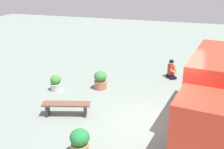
# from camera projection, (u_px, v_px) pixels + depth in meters

# --- Properties ---
(ground_plane) EXTENTS (40.00, 40.00, 0.00)m
(ground_plane) POSITION_uv_depth(u_px,v_px,m) (158.00, 124.00, 9.49)
(ground_plane) COLOR gray
(food_truck) EXTENTS (3.21, 5.36, 2.40)m
(food_truck) POSITION_uv_depth(u_px,v_px,m) (221.00, 98.00, 8.73)
(food_truck) COLOR red
(food_truck) RESTS_ON ground_plane
(person_customer) EXTENTS (0.66, 0.78, 0.89)m
(person_customer) POSITION_uv_depth(u_px,v_px,m) (171.00, 70.00, 13.46)
(person_customer) COLOR black
(person_customer) RESTS_ON ground_plane
(planter_flowering_near) EXTENTS (0.48, 0.48, 0.68)m
(planter_flowering_near) POSITION_uv_depth(u_px,v_px,m) (56.00, 83.00, 12.03)
(planter_flowering_near) COLOR silver
(planter_flowering_near) RESTS_ON ground_plane
(planter_flowering_far) EXTENTS (0.56, 0.56, 0.78)m
(planter_flowering_far) POSITION_uv_depth(u_px,v_px,m) (80.00, 141.00, 7.83)
(planter_flowering_far) COLOR #B67F49
(planter_flowering_far) RESTS_ON ground_plane
(planter_flowering_side) EXTENTS (0.56, 0.56, 0.80)m
(planter_flowering_side) POSITION_uv_depth(u_px,v_px,m) (100.00, 80.00, 12.17)
(planter_flowering_side) COLOR #B96953
(planter_flowering_side) RESTS_ON ground_plane
(plaza_bench) EXTENTS (1.73, 0.85, 0.48)m
(plaza_bench) POSITION_uv_depth(u_px,v_px,m) (66.00, 106.00, 9.93)
(plaza_bench) COLOR brown
(plaza_bench) RESTS_ON ground_plane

